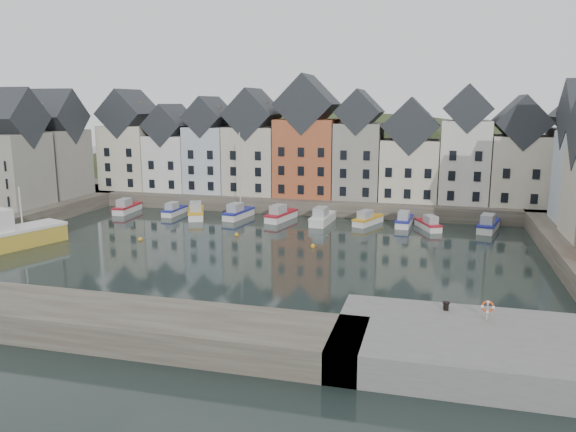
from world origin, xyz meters
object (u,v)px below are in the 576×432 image
(mooring_bollard, at_px, (446,306))
(life_ring_post, at_px, (488,307))
(boat_d, at_px, (238,213))
(boat_a, at_px, (127,208))

(mooring_bollard, bearing_deg, life_ring_post, -24.11)
(boat_d, relative_size, life_ring_post, 9.16)
(boat_a, relative_size, mooring_bollard, 11.00)
(boat_d, xyz_separation_m, life_ring_post, (29.72, -35.73, 2.09))
(life_ring_post, bearing_deg, mooring_bollard, 155.89)
(boat_a, height_order, boat_d, boat_d)
(boat_a, xyz_separation_m, mooring_bollard, (44.26, -34.40, 1.62))
(boat_a, xyz_separation_m, boat_d, (17.05, 0.20, 0.08))
(boat_a, bearing_deg, mooring_bollard, -41.41)
(boat_a, distance_m, mooring_bollard, 56.08)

